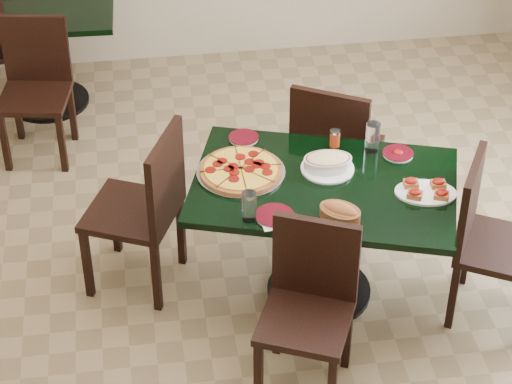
{
  "coord_description": "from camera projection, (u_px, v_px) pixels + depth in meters",
  "views": [
    {
      "loc": [
        -0.57,
        -4.05,
        3.77
      ],
      "look_at": [
        0.02,
        0.0,
        0.7
      ],
      "focal_mm": 70.0,
      "sensor_mm": 36.0,
      "label": 1
    }
  ],
  "objects": [
    {
      "name": "chair_left",
      "position": [
        147.0,
        203.0,
        5.29
      ],
      "size": [
        0.61,
        0.61,
        0.99
      ],
      "rotation": [
        0.0,
        0.0,
        -1.99
      ],
      "color": "black",
      "rests_on": "floor"
    },
    {
      "name": "chair_near",
      "position": [
        310.0,
        299.0,
        4.77
      ],
      "size": [
        0.56,
        0.56,
        0.9
      ],
      "rotation": [
        0.0,
        0.0,
        -0.42
      ],
      "color": "black",
      "rests_on": "floor"
    },
    {
      "name": "napkin_setting",
      "position": [
        276.0,
        220.0,
        4.85
      ],
      "size": [
        0.16,
        0.16,
        0.01
      ],
      "rotation": [
        0.0,
        0.0,
        0.1
      ],
      "color": "white",
      "rests_on": "main_table"
    },
    {
      "name": "side_plate_far_l",
      "position": [
        244.0,
        138.0,
        5.42
      ],
      "size": [
        0.16,
        0.16,
        0.02
      ],
      "rotation": [
        0.0,
        0.0,
        -0.36
      ],
      "color": "white",
      "rests_on": "main_table"
    },
    {
      "name": "chair_far",
      "position": [
        333.0,
        147.0,
        5.73
      ],
      "size": [
        0.62,
        0.62,
        0.97
      ],
      "rotation": [
        0.0,
        0.0,
        2.63
      ],
      "color": "black",
      "rests_on": "floor"
    },
    {
      "name": "lasagna_casserole",
      "position": [
        328.0,
        162.0,
        5.17
      ],
      "size": [
        0.28,
        0.28,
        0.09
      ],
      "rotation": [
        0.0,
        0.0,
        -0.03
      ],
      "color": "white",
      "rests_on": "main_table"
    },
    {
      "name": "back_table",
      "position": [
        40.0,
        37.0,
        6.83
      ],
      "size": [
        1.07,
        0.8,
        0.75
      ],
      "rotation": [
        0.0,
        0.0,
        -0.04
      ],
      "color": "black",
      "rests_on": "floor"
    },
    {
      "name": "water_glass_a",
      "position": [
        373.0,
        137.0,
        5.29
      ],
      "size": [
        0.08,
        0.08,
        0.17
      ],
      "primitive_type": "cylinder",
      "color": "white",
      "rests_on": "main_table"
    },
    {
      "name": "main_table",
      "position": [
        323.0,
        211.0,
        5.21
      ],
      "size": [
        1.54,
        1.23,
        0.75
      ],
      "rotation": [
        0.0,
        0.0,
        -0.31
      ],
      "color": "black",
      "rests_on": "floor"
    },
    {
      "name": "floor",
      "position": [
        252.0,
        294.0,
        5.54
      ],
      "size": [
        5.5,
        5.5,
        0.0
      ],
      "primitive_type": "plane",
      "color": "olive",
      "rests_on": "ground"
    },
    {
      "name": "side_plate_near",
      "position": [
        275.0,
        216.0,
        4.87
      ],
      "size": [
        0.19,
        0.19,
        0.02
      ],
      "rotation": [
        0.0,
        0.0,
        -0.39
      ],
      "color": "white",
      "rests_on": "main_table"
    },
    {
      "name": "pepper_shaker",
      "position": [
        335.0,
        138.0,
        5.34
      ],
      "size": [
        0.06,
        0.06,
        0.1
      ],
      "color": "#CF4916",
      "rests_on": "main_table"
    },
    {
      "name": "bruschetta_platter",
      "position": [
        426.0,
        190.0,
        5.01
      ],
      "size": [
        0.35,
        0.28,
        0.05
      ],
      "rotation": [
        0.0,
        0.0,
        -0.22
      ],
      "color": "white",
      "rests_on": "main_table"
    },
    {
      "name": "pepperoni_pizza",
      "position": [
        241.0,
        170.0,
        5.16
      ],
      "size": [
        0.46,
        0.46,
        0.04
      ],
      "rotation": [
        0.0,
        0.0,
        0.02
      ],
      "color": "#B5B6BD",
      "rests_on": "main_table"
    },
    {
      "name": "water_glass_b",
      "position": [
        249.0,
        206.0,
        4.82
      ],
      "size": [
        0.07,
        0.07,
        0.16
      ],
      "primitive_type": "cylinder",
      "color": "white",
      "rests_on": "main_table"
    },
    {
      "name": "bread_basket",
      "position": [
        340.0,
        212.0,
        4.84
      ],
      "size": [
        0.26,
        0.25,
        0.09
      ],
      "rotation": [
        0.0,
        0.0,
        -0.67
      ],
      "color": "brown",
      "rests_on": "main_table"
    },
    {
      "name": "side_plate_far_r",
      "position": [
        398.0,
        153.0,
        5.3
      ],
      "size": [
        0.16,
        0.16,
        0.03
      ],
      "rotation": [
        0.0,
        0.0,
        -0.66
      ],
      "color": "white",
      "rests_on": "main_table"
    },
    {
      "name": "back_chair_near",
      "position": [
        36.0,
        80.0,
        6.39
      ],
      "size": [
        0.5,
        0.5,
        0.92
      ],
      "rotation": [
        0.0,
        0.0,
        -0.18
      ],
      "color": "black",
      "rests_on": "floor"
    },
    {
      "name": "chair_right",
      "position": [
        487.0,
        233.0,
        5.13
      ],
      "size": [
        0.59,
        0.59,
        0.94
      ],
      "rotation": [
        0.0,
        0.0,
        1.07
      ],
      "color": "black",
      "rests_on": "floor"
    }
  ]
}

